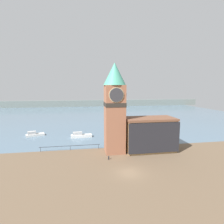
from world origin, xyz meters
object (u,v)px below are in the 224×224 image
object	(u,v)px
boat_near	(80,135)
mooring_bollard_near	(109,158)
boat_far	(34,134)
clock_tower	(115,106)
pier_building	(150,134)

from	to	relation	value
boat_near	mooring_bollard_near	bearing A→B (deg)	-76.02
boat_far	mooring_bollard_near	distance (m)	29.12
clock_tower	pier_building	size ratio (longest dim) A/B	1.73
pier_building	boat_far	distance (m)	34.95
boat_far	mooring_bollard_near	size ratio (longest dim) A/B	7.30
boat_near	clock_tower	bearing A→B (deg)	-64.07
pier_building	mooring_bollard_near	distance (m)	11.44
boat_near	mooring_bollard_near	distance (m)	18.44
boat_near	mooring_bollard_near	world-z (taller)	boat_near
pier_building	boat_far	bearing A→B (deg)	149.96
mooring_bollard_near	boat_near	bearing A→B (deg)	108.78
pier_building	boat_near	xyz separation A→B (m)	(-16.14, 13.63, -3.28)
clock_tower	boat_near	bearing A→B (deg)	120.73
boat_near	boat_far	size ratio (longest dim) A/B	1.12
clock_tower	boat_far	world-z (taller)	clock_tower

